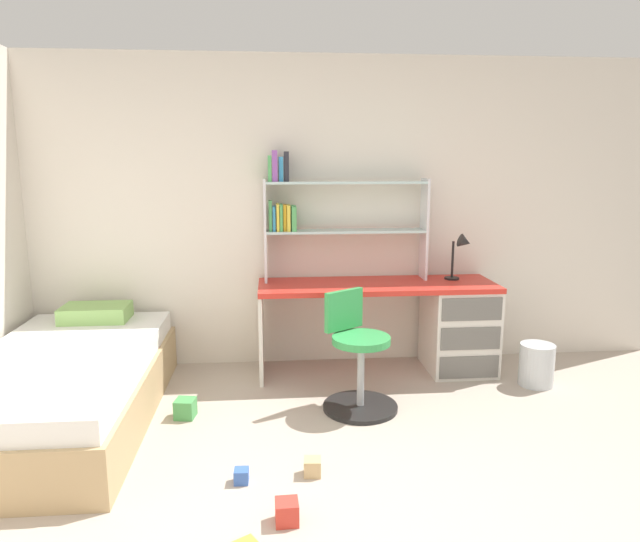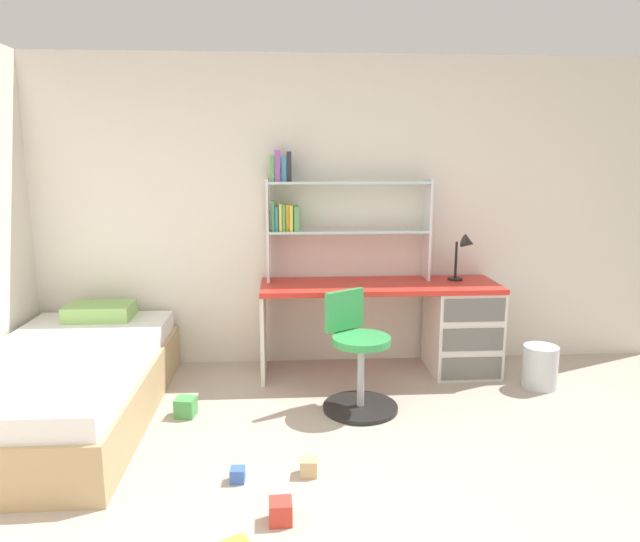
# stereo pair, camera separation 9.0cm
# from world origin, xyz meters

# --- Properties ---
(room_shell) EXTENTS (5.81, 6.07, 2.53)m
(room_shell) POSITION_xyz_m (-1.24, 1.25, 1.27)
(room_shell) COLOR silver
(room_shell) RESTS_ON ground_plane
(desk) EXTENTS (1.89, 0.58, 0.74)m
(desk) POSITION_xyz_m (0.88, 2.22, 0.41)
(desk) COLOR red
(desk) RESTS_ON ground_plane
(bookshelf_hutch) EXTENTS (1.32, 0.22, 1.04)m
(bookshelf_hutch) POSITION_xyz_m (-0.05, 2.40, 1.32)
(bookshelf_hutch) COLOR silver
(bookshelf_hutch) RESTS_ON desk
(desk_lamp) EXTENTS (0.20, 0.17, 0.38)m
(desk_lamp) POSITION_xyz_m (1.08, 2.29, 0.99)
(desk_lamp) COLOR black
(desk_lamp) RESTS_ON desk
(swivel_chair) EXTENTS (0.52, 0.52, 0.82)m
(swivel_chair) POSITION_xyz_m (0.12, 1.55, 0.33)
(swivel_chair) COLOR black
(swivel_chair) RESTS_ON ground_plane
(bed_platform) EXTENTS (1.11, 2.07, 0.60)m
(bed_platform) POSITION_xyz_m (-1.83, 1.50, 0.24)
(bed_platform) COLOR tan
(bed_platform) RESTS_ON ground_plane
(waste_bin) EXTENTS (0.26, 0.26, 0.32)m
(waste_bin) POSITION_xyz_m (1.55, 1.83, 0.16)
(waste_bin) COLOR silver
(waste_bin) RESTS_ON ground_plane
(toy_block_blue_0) EXTENTS (0.08, 0.08, 0.08)m
(toy_block_blue_0) POSITION_xyz_m (-0.64, 0.66, 0.04)
(toy_block_blue_0) COLOR #3860B7
(toy_block_blue_0) RESTS_ON ground_plane
(toy_block_red_2) EXTENTS (0.11, 0.11, 0.11)m
(toy_block_red_2) POSITION_xyz_m (-0.41, 0.30, 0.06)
(toy_block_red_2) COLOR red
(toy_block_red_2) RESTS_ON ground_plane
(toy_block_green_3) EXTENTS (0.15, 0.15, 0.13)m
(toy_block_green_3) POSITION_xyz_m (-1.06, 1.49, 0.06)
(toy_block_green_3) COLOR #479E51
(toy_block_green_3) RESTS_ON ground_plane
(toy_block_natural_4) EXTENTS (0.10, 0.10, 0.09)m
(toy_block_natural_4) POSITION_xyz_m (-0.26, 0.71, 0.05)
(toy_block_natural_4) COLOR tan
(toy_block_natural_4) RESTS_ON ground_plane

